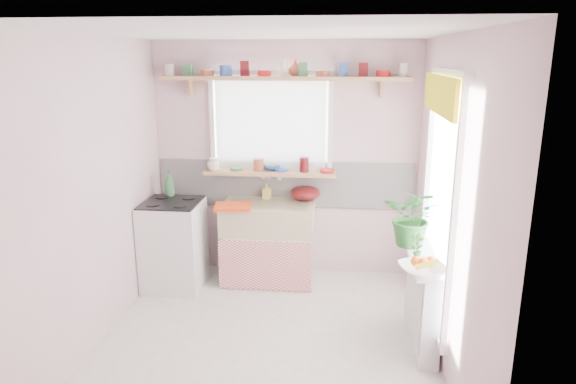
# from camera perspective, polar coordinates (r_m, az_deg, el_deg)

# --- Properties ---
(room) EXTENTS (3.20, 3.20, 3.20)m
(room) POSITION_cam_1_polar(r_m,az_deg,el_deg) (4.73, 6.72, 2.98)
(room) COLOR white
(room) RESTS_ON ground
(sink_unit) EXTENTS (0.95, 0.65, 1.11)m
(sink_unit) POSITION_cam_1_polar(r_m,az_deg,el_deg) (5.46, -2.20, -5.55)
(sink_unit) COLOR white
(sink_unit) RESTS_ON ground
(cooker) EXTENTS (0.58, 0.58, 0.93)m
(cooker) POSITION_cam_1_polar(r_m,az_deg,el_deg) (5.44, -12.57, -5.67)
(cooker) COLOR white
(cooker) RESTS_ON ground
(radiator_ledge) EXTENTS (0.22, 0.95, 0.78)m
(radiator_ledge) POSITION_cam_1_polar(r_m,az_deg,el_deg) (4.48, 14.76, -11.35)
(radiator_ledge) COLOR white
(radiator_ledge) RESTS_ON ground
(windowsill) EXTENTS (1.40, 0.22, 0.04)m
(windowsill) POSITION_cam_1_polar(r_m,az_deg,el_deg) (5.44, -2.00, 2.15)
(windowsill) COLOR tan
(windowsill) RESTS_ON room
(pine_shelf) EXTENTS (2.52, 0.24, 0.04)m
(pine_shelf) POSITION_cam_1_polar(r_m,az_deg,el_deg) (5.28, -0.46, 12.53)
(pine_shelf) COLOR tan
(pine_shelf) RESTS_ON room
(shelf_crockery) EXTENTS (2.47, 0.11, 0.12)m
(shelf_crockery) POSITION_cam_1_polar(r_m,az_deg,el_deg) (5.28, -0.66, 13.34)
(shelf_crockery) COLOR silver
(shelf_crockery) RESTS_ON pine_shelf
(sill_crockery) EXTENTS (1.35, 0.11, 0.12)m
(sill_crockery) POSITION_cam_1_polar(r_m,az_deg,el_deg) (5.43, -2.53, 2.93)
(sill_crockery) COLOR silver
(sill_crockery) RESTS_ON windowsill
(dish_tray) EXTENTS (0.39, 0.31, 0.04)m
(dish_tray) POSITION_cam_1_polar(r_m,az_deg,el_deg) (5.20, -6.16, -1.62)
(dish_tray) COLOR #F04515
(dish_tray) RESTS_ON sink_unit
(colander) EXTENTS (0.34, 0.34, 0.15)m
(colander) POSITION_cam_1_polar(r_m,az_deg,el_deg) (5.47, 1.94, -0.11)
(colander) COLOR #5F1012
(colander) RESTS_ON sink_unit
(jade_plant) EXTENTS (0.59, 0.56, 0.51)m
(jade_plant) POSITION_cam_1_polar(r_m,az_deg,el_deg) (4.44, 13.76, -2.70)
(jade_plant) COLOR #276327
(jade_plant) RESTS_ON radiator_ledge
(fruit_bowl) EXTENTS (0.42, 0.42, 0.08)m
(fruit_bowl) POSITION_cam_1_polar(r_m,az_deg,el_deg) (3.93, 14.74, -8.44)
(fruit_bowl) COLOR silver
(fruit_bowl) RESTS_ON radiator_ledge
(herb_pot) EXTENTS (0.13, 0.11, 0.21)m
(herb_pot) POSITION_cam_1_polar(r_m,az_deg,el_deg) (4.21, 14.14, -5.87)
(herb_pot) COLOR #3C702C
(herb_pot) RESTS_ON radiator_ledge
(soap_bottle_sink) EXTENTS (0.09, 0.09, 0.17)m
(soap_bottle_sink) POSITION_cam_1_polar(r_m,az_deg,el_deg) (5.51, -2.38, 0.12)
(soap_bottle_sink) COLOR #DED163
(soap_bottle_sink) RESTS_ON sink_unit
(sill_cup) EXTENTS (0.15, 0.15, 0.10)m
(sill_cup) POSITION_cam_1_polar(r_m,az_deg,el_deg) (5.51, -8.31, 2.90)
(sill_cup) COLOR white
(sill_cup) RESTS_ON windowsill
(sill_bowl) EXTENTS (0.24, 0.24, 0.06)m
(sill_bowl) POSITION_cam_1_polar(r_m,az_deg,el_deg) (5.48, -1.83, 2.81)
(sill_bowl) COLOR #3258A2
(sill_bowl) RESTS_ON windowsill
(shelf_vase) EXTENTS (0.17, 0.17, 0.16)m
(shelf_vase) POSITION_cam_1_polar(r_m,az_deg,el_deg) (5.32, 0.85, 13.62)
(shelf_vase) COLOR #B14B36
(shelf_vase) RESTS_ON pine_shelf
(cooker_bottle) EXTENTS (0.13, 0.13, 0.27)m
(cooker_bottle) POSITION_cam_1_polar(r_m,az_deg,el_deg) (5.50, -13.07, 0.94)
(cooker_bottle) COLOR #3D7A45
(cooker_bottle) RESTS_ON cooker
(fruit) EXTENTS (0.20, 0.14, 0.10)m
(fruit) POSITION_cam_1_polar(r_m,az_deg,el_deg) (3.92, 14.87, -7.56)
(fruit) COLOR orange
(fruit) RESTS_ON fruit_bowl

